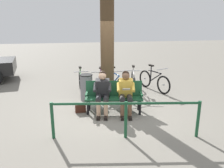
{
  "coord_description": "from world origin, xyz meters",
  "views": [
    {
      "loc": [
        1.11,
        5.99,
        2.56
      ],
      "look_at": [
        -0.02,
        -0.23,
        0.75
      ],
      "focal_mm": 36.49,
      "sensor_mm": 36.0,
      "label": 1
    }
  ],
  "objects_px": {
    "tree_trunk": "(107,44)",
    "person_reading": "(126,91)",
    "bicycle_red": "(154,81)",
    "bench": "(114,94)",
    "bicycle_green": "(115,83)",
    "bicycle_silver": "(81,83)",
    "person_companion": "(102,91)",
    "handbag": "(80,108)",
    "bicycle_blue": "(133,82)",
    "bicycle_black": "(100,84)",
    "litter_bin": "(86,87)"
  },
  "relations": [
    {
      "from": "tree_trunk",
      "to": "bicycle_silver",
      "type": "xyz_separation_m",
      "value": [
        0.82,
        -0.81,
        -1.47
      ]
    },
    {
      "from": "handbag",
      "to": "bicycle_green",
      "type": "xyz_separation_m",
      "value": [
        -1.31,
        -1.56,
        0.24
      ]
    },
    {
      "from": "bicycle_red",
      "to": "bench",
      "type": "bearing_deg",
      "value": -68.0
    },
    {
      "from": "bicycle_blue",
      "to": "bicycle_black",
      "type": "relative_size",
      "value": 1.0
    },
    {
      "from": "person_reading",
      "to": "tree_trunk",
      "type": "bearing_deg",
      "value": -65.67
    },
    {
      "from": "person_reading",
      "to": "bicycle_blue",
      "type": "bearing_deg",
      "value": -101.26
    },
    {
      "from": "handbag",
      "to": "bicycle_green",
      "type": "bearing_deg",
      "value": -129.92
    },
    {
      "from": "tree_trunk",
      "to": "bicycle_blue",
      "type": "distance_m",
      "value": 1.92
    },
    {
      "from": "bench",
      "to": "bicycle_black",
      "type": "distance_m",
      "value": 1.65
    },
    {
      "from": "litter_bin",
      "to": "bicycle_green",
      "type": "relative_size",
      "value": 0.52
    },
    {
      "from": "bicycle_red",
      "to": "bicycle_blue",
      "type": "distance_m",
      "value": 0.8
    },
    {
      "from": "litter_bin",
      "to": "bicycle_green",
      "type": "xyz_separation_m",
      "value": [
        -1.05,
        -0.57,
        -0.07
      ]
    },
    {
      "from": "bicycle_green",
      "to": "bicycle_black",
      "type": "bearing_deg",
      "value": -100.59
    },
    {
      "from": "handbag",
      "to": "bicycle_silver",
      "type": "bearing_deg",
      "value": -93.64
    },
    {
      "from": "handbag",
      "to": "bicycle_black",
      "type": "xyz_separation_m",
      "value": [
        -0.78,
        -1.54,
        0.24
      ]
    },
    {
      "from": "tree_trunk",
      "to": "person_reading",
      "type": "bearing_deg",
      "value": 103.99
    },
    {
      "from": "handbag",
      "to": "person_companion",
      "type": "bearing_deg",
      "value": 162.23
    },
    {
      "from": "person_companion",
      "to": "bicycle_blue",
      "type": "xyz_separation_m",
      "value": [
        -1.37,
        -1.76,
        -0.3
      ]
    },
    {
      "from": "bicycle_green",
      "to": "bicycle_silver",
      "type": "height_order",
      "value": "same"
    },
    {
      "from": "person_reading",
      "to": "bicycle_red",
      "type": "relative_size",
      "value": 0.75
    },
    {
      "from": "person_reading",
      "to": "bicycle_green",
      "type": "height_order",
      "value": "person_reading"
    },
    {
      "from": "person_reading",
      "to": "litter_bin",
      "type": "relative_size",
      "value": 1.4
    },
    {
      "from": "bench",
      "to": "tree_trunk",
      "type": "bearing_deg",
      "value": -78.57
    },
    {
      "from": "bicycle_silver",
      "to": "handbag",
      "type": "bearing_deg",
      "value": -4.56
    },
    {
      "from": "bench",
      "to": "bicycle_green",
      "type": "height_order",
      "value": "bicycle_green"
    },
    {
      "from": "bicycle_black",
      "to": "bicycle_green",
      "type": "bearing_deg",
      "value": 104.77
    },
    {
      "from": "person_companion",
      "to": "bicycle_black",
      "type": "relative_size",
      "value": 0.73
    },
    {
      "from": "bench",
      "to": "person_reading",
      "type": "bearing_deg",
      "value": 153.09
    },
    {
      "from": "tree_trunk",
      "to": "bicycle_red",
      "type": "xyz_separation_m",
      "value": [
        -1.85,
        -0.67,
        -1.47
      ]
    },
    {
      "from": "bicycle_black",
      "to": "bicycle_silver",
      "type": "height_order",
      "value": "same"
    },
    {
      "from": "bench",
      "to": "bicycle_silver",
      "type": "relative_size",
      "value": 0.99
    },
    {
      "from": "litter_bin",
      "to": "bicycle_red",
      "type": "relative_size",
      "value": 0.54
    },
    {
      "from": "bicycle_red",
      "to": "person_reading",
      "type": "bearing_deg",
      "value": -59.62
    },
    {
      "from": "person_companion",
      "to": "bicycle_silver",
      "type": "relative_size",
      "value": 0.71
    },
    {
      "from": "person_companion",
      "to": "bicycle_silver",
      "type": "height_order",
      "value": "person_companion"
    },
    {
      "from": "person_companion",
      "to": "tree_trunk",
      "type": "bearing_deg",
      "value": -95.64
    },
    {
      "from": "bicycle_green",
      "to": "tree_trunk",
      "type": "bearing_deg",
      "value": -42.75
    },
    {
      "from": "tree_trunk",
      "to": "person_companion",
      "type": "bearing_deg",
      "value": 74.01
    },
    {
      "from": "handbag",
      "to": "bicycle_red",
      "type": "relative_size",
      "value": 0.19
    },
    {
      "from": "bicycle_red",
      "to": "bicycle_silver",
      "type": "bearing_deg",
      "value": -113.67
    },
    {
      "from": "person_reading",
      "to": "person_companion",
      "type": "height_order",
      "value": "same"
    },
    {
      "from": "litter_bin",
      "to": "bicycle_black",
      "type": "bearing_deg",
      "value": -133.4
    },
    {
      "from": "handbag",
      "to": "bicycle_blue",
      "type": "height_order",
      "value": "bicycle_blue"
    },
    {
      "from": "handbag",
      "to": "bench",
      "type": "bearing_deg",
      "value": 174.5
    },
    {
      "from": "handbag",
      "to": "bicycle_blue",
      "type": "relative_size",
      "value": 0.18
    },
    {
      "from": "bicycle_black",
      "to": "bicycle_red",
      "type": "bearing_deg",
      "value": 104.64
    },
    {
      "from": "bicycle_black",
      "to": "person_companion",
      "type": "bearing_deg",
      "value": 7.65
    },
    {
      "from": "person_companion",
      "to": "handbag",
      "type": "height_order",
      "value": "person_companion"
    },
    {
      "from": "bicycle_silver",
      "to": "bicycle_green",
      "type": "bearing_deg",
      "value": 80.82
    },
    {
      "from": "handbag",
      "to": "bicycle_red",
      "type": "distance_m",
      "value": 3.21
    }
  ]
}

